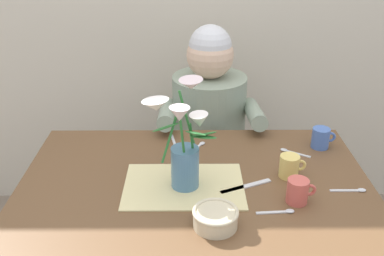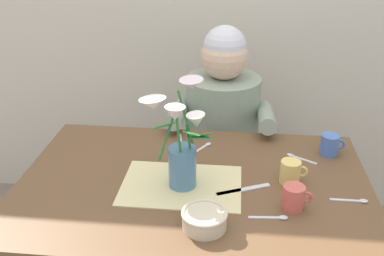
% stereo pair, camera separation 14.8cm
% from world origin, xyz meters
% --- Properties ---
extents(dining_table, '(1.20, 0.80, 0.74)m').
position_xyz_m(dining_table, '(0.00, 0.00, 0.64)').
color(dining_table, brown).
rests_on(dining_table, ground_plane).
extents(seated_person, '(0.45, 0.47, 1.14)m').
position_xyz_m(seated_person, '(0.07, 0.62, 0.56)').
color(seated_person, '#4C4C56').
rests_on(seated_person, ground_plane).
extents(striped_placemat, '(0.40, 0.28, 0.00)m').
position_xyz_m(striped_placemat, '(-0.04, -0.03, 0.74)').
color(striped_placemat, beige).
rests_on(striped_placemat, dining_table).
extents(flower_vase, '(0.25, 0.24, 0.35)m').
position_xyz_m(flower_vase, '(-0.04, -0.03, 0.90)').
color(flower_vase, teal).
rests_on(flower_vase, dining_table).
extents(ceramic_bowl, '(0.14, 0.14, 0.06)m').
position_xyz_m(ceramic_bowl, '(0.06, -0.24, 0.77)').
color(ceramic_bowl, beige).
rests_on(ceramic_bowl, dining_table).
extents(dinner_knife, '(0.18, 0.09, 0.00)m').
position_xyz_m(dinner_knife, '(0.17, -0.03, 0.74)').
color(dinner_knife, silver).
rests_on(dinner_knife, dining_table).
extents(coffee_cup, '(0.09, 0.07, 0.08)m').
position_xyz_m(coffee_cup, '(0.32, -0.12, 0.78)').
color(coffee_cup, '#CC564C').
rests_on(coffee_cup, dining_table).
extents(ceramic_mug, '(0.09, 0.07, 0.08)m').
position_xyz_m(ceramic_mug, '(0.33, 0.03, 0.78)').
color(ceramic_mug, '#E5C666').
rests_on(ceramic_mug, dining_table).
extents(tea_cup, '(0.09, 0.07, 0.08)m').
position_xyz_m(tea_cup, '(0.49, 0.25, 0.78)').
color(tea_cup, '#476BB7').
rests_on(tea_cup, dining_table).
extents(spoon_0, '(0.11, 0.07, 0.01)m').
position_xyz_m(spoon_0, '(0.37, 0.20, 0.74)').
color(spoon_0, silver).
rests_on(spoon_0, dining_table).
extents(spoon_1, '(0.04, 0.12, 0.01)m').
position_xyz_m(spoon_1, '(-0.08, 0.27, 0.74)').
color(spoon_1, silver).
rests_on(spoon_1, dining_table).
extents(spoon_2, '(0.12, 0.02, 0.01)m').
position_xyz_m(spoon_2, '(0.52, -0.06, 0.74)').
color(spoon_2, silver).
rests_on(spoon_2, dining_table).
extents(spoon_3, '(0.12, 0.02, 0.01)m').
position_xyz_m(spoon_3, '(0.26, -0.17, 0.74)').
color(spoon_3, silver).
rests_on(spoon_3, dining_table).
extents(spoon_4, '(0.08, 0.11, 0.01)m').
position_xyz_m(spoon_4, '(0.02, 0.25, 0.74)').
color(spoon_4, silver).
rests_on(spoon_4, dining_table).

